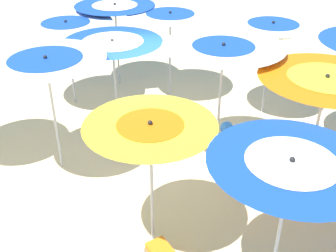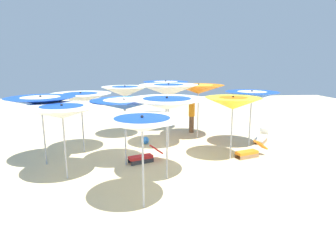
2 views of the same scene
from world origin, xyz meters
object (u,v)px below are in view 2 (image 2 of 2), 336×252
beach_umbrella_4 (169,90)px  beach_umbrella_3 (233,103)px  beach_ball (145,140)px  beach_umbrella_2 (166,85)px  beach_umbrella_5 (125,91)px  lounger_2 (249,152)px  beach_umbrella_1 (199,89)px  beach_umbrella_11 (41,102)px  beach_umbrella_9 (142,124)px  lounger_0 (261,138)px  beach_umbrella_0 (252,96)px  lounger_1 (144,156)px  beach_umbrella_6 (167,104)px  beach_umbrella_7 (124,104)px  beach_umbrella_10 (62,112)px  beach_umbrella_8 (81,98)px  beachgoer_0 (192,114)px

beach_umbrella_4 → beach_umbrella_3: bearing=-40.3°
beach_ball → beach_umbrella_2: bearing=66.3°
beach_umbrella_4 → beach_umbrella_5: beach_umbrella_4 is taller
beach_umbrella_2 → lounger_2: (2.59, -4.64, -2.04)m
beach_umbrella_1 → beach_umbrella_11: (-5.74, -2.89, -0.09)m
beach_umbrella_9 → lounger_2: 5.41m
lounger_0 → lounger_2: bearing=2.9°
beach_umbrella_2 → beach_umbrella_5: (-1.95, -1.29, -0.15)m
beach_umbrella_0 → lounger_1: beach_umbrella_0 is taller
beach_umbrella_11 → lounger_2: beach_umbrella_11 is taller
beach_umbrella_6 → beach_umbrella_9: size_ratio=1.10×
beach_umbrella_0 → beach_umbrella_6: beach_umbrella_6 is taller
lounger_2 → beach_umbrella_1: bearing=-84.3°
beach_umbrella_11 → beach_ball: beach_umbrella_11 is taller
beach_umbrella_7 → beach_ball: beach_umbrella_7 is taller
beach_umbrella_11 → beach_umbrella_9: bearing=-45.8°
beach_umbrella_9 → beach_umbrella_11: beach_umbrella_11 is taller
beach_umbrella_10 → lounger_1: 3.13m
beach_umbrella_7 → lounger_0: beach_umbrella_7 is taller
beach_umbrella_1 → beach_umbrella_9: (-2.55, -6.16, -0.20)m
beach_umbrella_10 → lounger_0: beach_umbrella_10 is taller
beach_umbrella_6 → lounger_1: (-0.66, 1.51, -2.02)m
beach_umbrella_4 → beach_umbrella_8: beach_umbrella_4 is taller
beach_umbrella_2 → beach_umbrella_4: beach_umbrella_4 is taller
beach_umbrella_3 → beach_umbrella_9: (-3.12, -3.17, 0.01)m
lounger_0 → beachgoer_0: bearing=-91.5°
beach_umbrella_11 → lounger_2: 7.32m
beach_umbrella_10 → beachgoer_0: size_ratio=1.33×
lounger_2 → beach_umbrella_8: bearing=-31.0°
beach_umbrella_10 → beachgoer_0: beach_umbrella_10 is taller
beach_umbrella_9 → lounger_0: bearing=45.3°
beach_umbrella_1 → beach_umbrella_3: size_ratio=1.09×
beach_umbrella_0 → lounger_0: beach_umbrella_0 is taller
beach_umbrella_4 → beach_umbrella_11: (-4.29, -1.61, -0.19)m
lounger_1 → beach_ball: 2.26m
lounger_0 → beach_umbrella_8: bearing=-48.6°
beach_umbrella_6 → beach_umbrella_11: (-3.90, 1.61, -0.11)m
beach_umbrella_0 → beach_umbrella_1: beach_umbrella_1 is taller
beach_umbrella_9 → beach_ball: bearing=88.1°
beach_umbrella_3 → beach_umbrella_5: beach_umbrella_5 is taller
beach_umbrella_4 → beach_umbrella_9: size_ratio=1.16×
beach_umbrella_4 → beach_umbrella_0: bearing=-3.5°
beach_ball → beach_umbrella_3: bearing=-37.6°
beach_umbrella_1 → beach_umbrella_10: bearing=-138.8°
beach_umbrella_9 → lounger_0: size_ratio=1.90×
beach_umbrella_11 → beachgoer_0: 7.02m
beach_umbrella_11 → beach_umbrella_4: bearing=20.5°
beach_umbrella_5 → lounger_0: bearing=-14.5°
beach_umbrella_0 → lounger_0: size_ratio=1.96×
beach_umbrella_11 → beach_ball: size_ratio=7.57×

